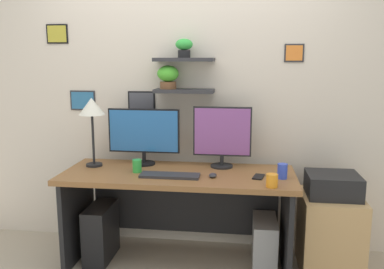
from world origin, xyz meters
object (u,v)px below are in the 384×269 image
(water_cup, at_px, (282,171))
(computer_tower_left, at_px, (101,232))
(monitor_left, at_px, (144,134))
(computer_mouse, at_px, (213,175))
(keyboard, at_px, (170,175))
(monitor_right, at_px, (222,135))
(computer_tower_right, at_px, (264,243))
(printer, at_px, (333,185))
(coffee_mug, at_px, (272,181))
(pen_cup, at_px, (137,166))
(desk, at_px, (180,196))
(drawer_cabinet, at_px, (330,233))
(desk_lamp, at_px, (92,110))
(cell_phone, at_px, (259,177))

(water_cup, height_order, computer_tower_left, water_cup)
(monitor_left, bearing_deg, computer_mouse, -27.55)
(keyboard, height_order, computer_tower_left, keyboard)
(monitor_right, distance_m, computer_tower_right, 0.91)
(computer_tower_right, bearing_deg, printer, 3.28)
(coffee_mug, height_order, pen_cup, pen_cup)
(desk, height_order, monitor_right, monitor_right)
(computer_mouse, xyz_separation_m, computer_tower_right, (0.40, 0.13, -0.57))
(coffee_mug, bearing_deg, monitor_left, 154.26)
(monitor_left, xyz_separation_m, water_cup, (1.10, -0.27, -0.20))
(desk, distance_m, drawer_cabinet, 1.19)
(monitor_right, bearing_deg, desk_lamp, -173.65)
(printer, bearing_deg, monitor_left, 174.05)
(keyboard, bearing_deg, desk, 76.59)
(cell_phone, bearing_deg, monitor_left, 176.79)
(monitor_right, height_order, printer, monitor_right)
(coffee_mug, relative_size, pen_cup, 0.90)
(computer_mouse, distance_m, drawer_cabinet, 1.02)
(monitor_right, relative_size, printer, 1.28)
(printer, bearing_deg, coffee_mug, -144.84)
(cell_phone, bearing_deg, drawer_cabinet, 24.49)
(monitor_right, bearing_deg, printer, -10.41)
(water_cup, bearing_deg, monitor_left, 165.96)
(computer_mouse, xyz_separation_m, drawer_cabinet, (0.89, 0.16, -0.47))
(cell_phone, relative_size, computer_tower_right, 0.35)
(desk_lamp, relative_size, drawer_cabinet, 0.94)
(water_cup, xyz_separation_m, computer_tower_left, (-1.42, 0.06, -0.58))
(pen_cup, relative_size, computer_tower_left, 0.22)
(printer, bearing_deg, keyboard, -171.28)
(cell_phone, distance_m, coffee_mug, 0.24)
(keyboard, distance_m, pen_cup, 0.29)
(water_cup, xyz_separation_m, printer, (0.39, 0.12, -0.13))
(water_cup, relative_size, drawer_cabinet, 0.19)
(printer, bearing_deg, computer_mouse, -170.11)
(drawer_cabinet, distance_m, computer_tower_left, 1.80)
(computer_mouse, relative_size, cell_phone, 0.64)
(desk, relative_size, monitor_left, 3.01)
(desk_lamp, distance_m, computer_tower_right, 1.71)
(pen_cup, distance_m, water_cup, 1.09)
(drawer_cabinet, bearing_deg, water_cup, -162.71)
(cell_phone, bearing_deg, desk, -177.15)
(desk_lamp, distance_m, water_cup, 1.55)
(monitor_left, xyz_separation_m, computer_tower_right, (0.99, -0.18, -0.81))
(monitor_right, bearing_deg, drawer_cabinet, -10.41)
(coffee_mug, xyz_separation_m, computer_tower_right, (-0.02, 0.30, -0.60))
(water_cup, height_order, drawer_cabinet, water_cup)
(printer, bearing_deg, drawer_cabinet, -90.00)
(drawer_cabinet, height_order, computer_tower_left, drawer_cabinet)
(monitor_left, xyz_separation_m, drawer_cabinet, (1.48, -0.15, -0.71))
(coffee_mug, bearing_deg, computer_tower_right, 93.54)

